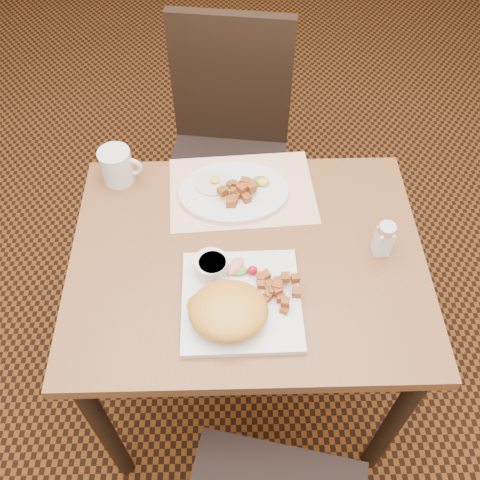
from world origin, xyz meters
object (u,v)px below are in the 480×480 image
plate_square (241,301)px  plate_oval (234,192)px  coffee_mug (117,166)px  salt_shaker (384,239)px  table (247,280)px  chair_far (228,142)px

plate_square → plate_oval: plate_oval is taller
plate_oval → coffee_mug: bearing=167.7°
plate_square → plate_oval: (-0.01, 0.35, 0.00)m
salt_shaker → table: bearing=-178.7°
table → plate_square: (-0.02, -0.14, 0.12)m
salt_shaker → plate_square: bearing=-158.1°
chair_far → coffee_mug: 0.55m
table → plate_square: size_ratio=3.21×
chair_far → plate_square: size_ratio=3.46×
plate_oval → table: bearing=-81.5°
table → coffee_mug: size_ratio=7.52×
table → salt_shaker: salt_shaker is taller
chair_far → plate_square: 0.83m
plate_square → coffee_mug: size_ratio=2.34×
table → plate_oval: size_ratio=2.96×
chair_far → coffee_mug: (-0.31, -0.38, 0.26)m
chair_far → coffee_mug: chair_far is taller
plate_oval → salt_shaker: 0.42m
plate_square → coffee_mug: coffee_mug is taller
plate_oval → salt_shaker: bearing=-28.9°
chair_far → salt_shaker: bearing=128.4°
salt_shaker → coffee_mug: 0.74m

